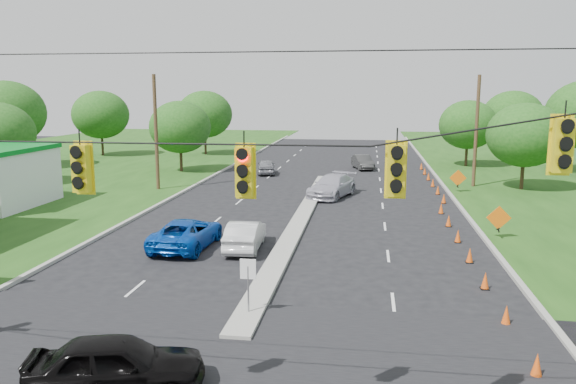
# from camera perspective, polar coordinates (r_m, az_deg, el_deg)

# --- Properties ---
(curb_left) EXTENTS (0.25, 110.00, 0.16)m
(curb_left) POSITION_cam_1_polar(r_m,az_deg,el_deg) (44.88, -10.17, 0.16)
(curb_left) COLOR gray
(curb_left) RESTS_ON ground
(curb_right) EXTENTS (0.25, 110.00, 0.16)m
(curb_right) POSITION_cam_1_polar(r_m,az_deg,el_deg) (43.06, 16.27, -0.51)
(curb_right) COLOR gray
(curb_right) RESTS_ON ground
(median) EXTENTS (1.00, 34.00, 0.18)m
(median) POSITION_cam_1_polar(r_m,az_deg,el_deg) (34.04, 1.32, -2.85)
(median) COLOR gray
(median) RESTS_ON ground
(median_sign) EXTENTS (0.55, 0.06, 2.05)m
(median_sign) POSITION_cam_1_polar(r_m,az_deg,el_deg) (19.37, -4.08, -8.48)
(median_sign) COLOR gray
(median_sign) RESTS_ON ground
(signal_span) EXTENTS (25.60, 0.32, 9.00)m
(signal_span) POSITION_cam_1_polar(r_m,az_deg,el_deg) (11.95, -11.67, -2.97)
(signal_span) COLOR #422D1C
(signal_span) RESTS_ON ground
(utility_pole_far_left) EXTENTS (0.28, 0.28, 9.00)m
(utility_pole_far_left) POSITION_cam_1_polar(r_m,az_deg,el_deg) (45.16, -13.26, 5.87)
(utility_pole_far_left) COLOR #422D1C
(utility_pole_far_left) RESTS_ON ground
(utility_pole_far_right) EXTENTS (0.28, 0.28, 9.00)m
(utility_pole_far_right) POSITION_cam_1_polar(r_m,az_deg,el_deg) (47.80, 18.58, 5.83)
(utility_pole_far_right) COLOR #422D1C
(utility_pole_far_right) RESTS_ON ground
(cone_0) EXTENTS (0.32, 0.32, 0.70)m
(cone_0) POSITION_cam_1_polar(r_m,az_deg,el_deg) (17.25, 23.96, -15.78)
(cone_0) COLOR #E45110
(cone_0) RESTS_ON ground
(cone_1) EXTENTS (0.32, 0.32, 0.70)m
(cone_1) POSITION_cam_1_polar(r_m,az_deg,el_deg) (20.36, 21.30, -11.57)
(cone_1) COLOR #E45110
(cone_1) RESTS_ON ground
(cone_2) EXTENTS (0.32, 0.32, 0.70)m
(cone_2) POSITION_cam_1_polar(r_m,az_deg,el_deg) (23.57, 19.40, -8.48)
(cone_2) COLOR #E45110
(cone_2) RESTS_ON ground
(cone_3) EXTENTS (0.32, 0.32, 0.70)m
(cone_3) POSITION_cam_1_polar(r_m,az_deg,el_deg) (26.86, 17.98, -6.13)
(cone_3) COLOR #E45110
(cone_3) RESTS_ON ground
(cone_4) EXTENTS (0.32, 0.32, 0.70)m
(cone_4) POSITION_cam_1_polar(r_m,az_deg,el_deg) (30.19, 16.88, -4.29)
(cone_4) COLOR #E45110
(cone_4) RESTS_ON ground
(cone_5) EXTENTS (0.32, 0.32, 0.70)m
(cone_5) POSITION_cam_1_polar(r_m,az_deg,el_deg) (33.56, 16.01, -2.82)
(cone_5) COLOR #E45110
(cone_5) RESTS_ON ground
(cone_6) EXTENTS (0.32, 0.32, 0.70)m
(cone_6) POSITION_cam_1_polar(r_m,az_deg,el_deg) (36.96, 15.30, -1.62)
(cone_6) COLOR #E45110
(cone_6) RESTS_ON ground
(cone_7) EXTENTS (0.32, 0.32, 0.70)m
(cone_7) POSITION_cam_1_polar(r_m,az_deg,el_deg) (40.44, 15.55, -0.64)
(cone_7) COLOR #E45110
(cone_7) RESTS_ON ground
(cone_8) EXTENTS (0.32, 0.32, 0.70)m
(cone_8) POSITION_cam_1_polar(r_m,az_deg,el_deg) (43.86, 14.98, 0.21)
(cone_8) COLOR #E45110
(cone_8) RESTS_ON ground
(cone_9) EXTENTS (0.32, 0.32, 0.70)m
(cone_9) POSITION_cam_1_polar(r_m,az_deg,el_deg) (47.29, 14.50, 0.93)
(cone_9) COLOR #E45110
(cone_9) RESTS_ON ground
(cone_10) EXTENTS (0.32, 0.32, 0.70)m
(cone_10) POSITION_cam_1_polar(r_m,az_deg,el_deg) (50.73, 14.08, 1.55)
(cone_10) COLOR #E45110
(cone_10) RESTS_ON ground
(cone_11) EXTENTS (0.32, 0.32, 0.70)m
(cone_11) POSITION_cam_1_polar(r_m,az_deg,el_deg) (54.18, 13.72, 2.10)
(cone_11) COLOR #E45110
(cone_11) RESTS_ON ground
(cone_12) EXTENTS (0.32, 0.32, 0.70)m
(cone_12) POSITION_cam_1_polar(r_m,az_deg,el_deg) (57.64, 13.40, 2.58)
(cone_12) COLOR #E45110
(cone_12) RESTS_ON ground
(work_sign_1) EXTENTS (1.27, 0.58, 1.37)m
(work_sign_1) POSITION_cam_1_polar(r_m,az_deg,el_deg) (31.39, 20.62, -2.57)
(work_sign_1) COLOR black
(work_sign_1) RESTS_ON ground
(work_sign_2) EXTENTS (1.27, 0.58, 1.37)m
(work_sign_2) POSITION_cam_1_polar(r_m,az_deg,el_deg) (44.94, 16.88, 1.31)
(work_sign_2) COLOR black
(work_sign_2) RESTS_ON ground
(tree_3) EXTENTS (7.56, 7.56, 8.82)m
(tree_3) POSITION_cam_1_polar(r_m,az_deg,el_deg) (63.20, -26.70, 7.18)
(tree_3) COLOR black
(tree_3) RESTS_ON ground
(tree_4) EXTENTS (6.72, 6.72, 7.84)m
(tree_4) POSITION_cam_1_polar(r_m,az_deg,el_deg) (71.53, -18.49, 7.45)
(tree_4) COLOR black
(tree_4) RESTS_ON ground
(tree_5) EXTENTS (5.88, 5.88, 6.86)m
(tree_5) POSITION_cam_1_polar(r_m,az_deg,el_deg) (55.05, -10.91, 6.50)
(tree_5) COLOR black
(tree_5) RESTS_ON ground
(tree_6) EXTENTS (6.72, 6.72, 7.84)m
(tree_6) POSITION_cam_1_polar(r_m,az_deg,el_deg) (69.90, -8.46, 7.81)
(tree_6) COLOR black
(tree_6) RESTS_ON ground
(tree_9) EXTENTS (5.88, 5.88, 6.86)m
(tree_9) POSITION_cam_1_polar(r_m,az_deg,el_deg) (47.60, 22.95, 5.35)
(tree_9) COLOR black
(tree_9) RESTS_ON ground
(tree_11) EXTENTS (6.72, 6.72, 7.84)m
(tree_11) POSITION_cam_1_polar(r_m,az_deg,el_deg) (68.88, 21.85, 7.17)
(tree_11) COLOR black
(tree_11) RESTS_ON ground
(tree_12) EXTENTS (5.88, 5.88, 6.86)m
(tree_12) POSITION_cam_1_polar(r_m,az_deg,el_deg) (60.85, 17.82, 6.53)
(tree_12) COLOR black
(tree_12) RESTS_ON ground
(black_sedan) EXTENTS (4.79, 2.88, 1.53)m
(black_sedan) POSITION_cam_1_polar(r_m,az_deg,el_deg) (15.63, -17.04, -16.43)
(black_sedan) COLOR black
(black_sedan) RESTS_ON ground
(white_sedan) EXTENTS (1.74, 4.41, 1.43)m
(white_sedan) POSITION_cam_1_polar(r_m,az_deg,el_deg) (27.72, -4.38, -4.37)
(white_sedan) COLOR silver
(white_sedan) RESTS_ON ground
(blue_pickup) EXTENTS (2.67, 5.39, 1.47)m
(blue_pickup) POSITION_cam_1_polar(r_m,az_deg,el_deg) (28.36, -10.24, -4.13)
(blue_pickup) COLOR #0844B1
(blue_pickup) RESTS_ON ground
(silver_car_far) EXTENTS (3.88, 6.00, 1.62)m
(silver_car_far) POSITION_cam_1_polar(r_m,az_deg,el_deg) (41.48, 4.49, 0.61)
(silver_car_far) COLOR #AFADBA
(silver_car_far) RESTS_ON ground
(silver_car_oncoming) EXTENTS (2.33, 4.28, 1.38)m
(silver_car_oncoming) POSITION_cam_1_polar(r_m,az_deg,el_deg) (53.03, -2.22, 2.58)
(silver_car_oncoming) COLOR gray
(silver_car_oncoming) RESTS_ON ground
(dark_car_receding) EXTENTS (2.53, 4.48, 1.40)m
(dark_car_receding) POSITION_cam_1_polar(r_m,az_deg,el_deg) (56.90, 7.60, 3.02)
(dark_car_receding) COLOR #2E2E2E
(dark_car_receding) RESTS_ON ground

